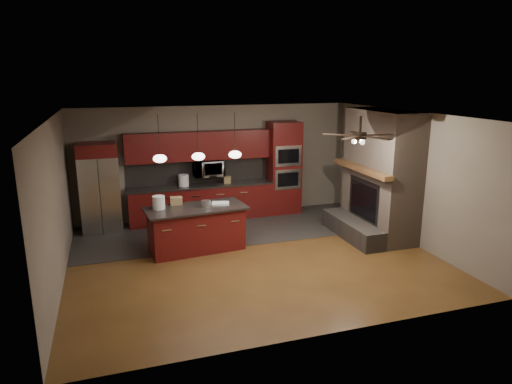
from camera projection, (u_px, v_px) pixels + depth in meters
name	position (u px, v px, depth m)	size (l,w,h in m)	color
ground	(253.00, 257.00, 9.10)	(7.00, 7.00, 0.00)	brown
ceiling	(252.00, 115.00, 8.41)	(7.00, 6.00, 0.02)	white
back_wall	(217.00, 162.00, 11.52)	(7.00, 0.02, 2.80)	slate
right_wall	(408.00, 177.00, 9.80)	(0.02, 6.00, 2.80)	slate
left_wall	(56.00, 204.00, 7.71)	(0.02, 6.00, 2.80)	slate
slate_tile_patch	(230.00, 229.00, 10.76)	(7.00, 2.40, 0.01)	#2C2A27
fireplace_column	(378.00, 179.00, 10.06)	(1.30, 2.10, 2.80)	#726052
back_cabinetry	(201.00, 185.00, 11.27)	(3.59, 0.64, 2.20)	#561010
oven_tower	(284.00, 168.00, 11.80)	(0.80, 0.63, 2.38)	#561010
microwave	(208.00, 168.00, 11.23)	(0.73, 0.41, 0.50)	silver
refrigerator	(100.00, 188.00, 10.41)	(0.88, 0.75, 2.05)	silver
kitchen_island	(196.00, 228.00, 9.36)	(2.10, 1.12, 0.92)	#561010
white_bucket	(159.00, 203.00, 9.09)	(0.25, 0.25, 0.27)	white
paint_can	(206.00, 204.00, 9.28)	(0.19, 0.19, 0.13)	silver
paint_tray	(220.00, 203.00, 9.46)	(0.35, 0.25, 0.04)	white
cardboard_box	(176.00, 201.00, 9.43)	(0.24, 0.18, 0.16)	olive
counter_bucket	(184.00, 180.00, 11.06)	(0.25, 0.25, 0.28)	white
counter_box	(228.00, 180.00, 11.35)	(0.16, 0.12, 0.18)	#9F8752
pendant_left	(160.00, 158.00, 8.77)	(0.26, 0.26, 0.92)	black
pendant_center	(198.00, 156.00, 8.99)	(0.26, 0.26, 0.92)	black
pendant_right	(235.00, 154.00, 9.22)	(0.26, 0.26, 0.92)	black
ceiling_fan	(360.00, 135.00, 8.29)	(1.27, 1.33, 0.41)	black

